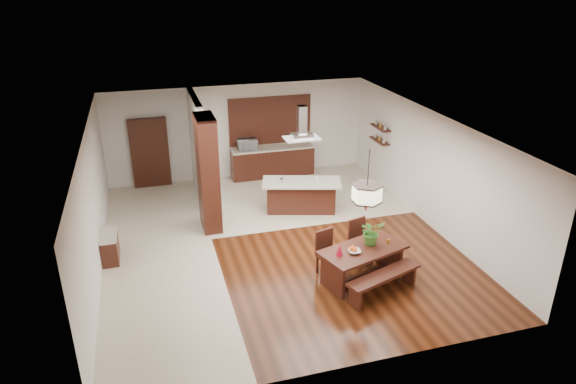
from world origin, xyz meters
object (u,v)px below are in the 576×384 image
object	(u,v)px
dining_chair_left	(329,254)
island_cup	(317,178)
kitchen_island	(301,195)
dining_bench	(383,284)
microwave	(247,144)
foliage_plant	(372,232)
pendant_lantern	(368,181)
hallway_console	(110,247)
fruit_bowl	(354,252)
dining_table	(363,257)
dining_chair_right	(361,242)
range_hood	(302,123)

from	to	relation	value
dining_chair_left	island_cup	world-z (taller)	dining_chair_left
kitchen_island	dining_bench	bearing A→B (deg)	-68.20
island_cup	microwave	xyz separation A→B (m)	(-1.31, 2.79, 0.21)
foliage_plant	pendant_lantern	bearing A→B (deg)	-149.55
hallway_console	microwave	xyz separation A→B (m)	(4.02, 4.01, 0.80)
fruit_bowl	kitchen_island	xyz separation A→B (m)	(0.04, 3.74, -0.34)
dining_table	dining_chair_left	distance (m)	0.71
hallway_console	dining_table	distance (m)	5.63
hallway_console	island_cup	bearing A→B (deg)	12.91
foliage_plant	dining_bench	bearing A→B (deg)	-93.14
dining_bench	island_cup	distance (m)	4.24
dining_table	fruit_bowl	size ratio (longest dim) A/B	7.94
dining_chair_left	dining_chair_right	xyz separation A→B (m)	(0.86, 0.27, 0.01)
dining_table	island_cup	bearing A→B (deg)	86.44
hallway_console	island_cup	xyz separation A→B (m)	(5.33, 1.22, 0.59)
dining_chair_right	foliage_plant	distance (m)	0.74
dining_chair_left	dining_chair_right	distance (m)	0.90
dining_table	foliage_plant	distance (m)	0.55
dining_chair_right	island_cup	xyz separation A→B (m)	(-0.04, 2.91, 0.40)
dining_bench	fruit_bowl	xyz separation A→B (m)	(-0.44, 0.50, 0.54)
island_cup	dining_chair_right	bearing A→B (deg)	-89.15
dining_bench	fruit_bowl	size ratio (longest dim) A/B	6.83
dining_bench	dining_chair_right	world-z (taller)	dining_chair_right
foliage_plant	island_cup	world-z (taller)	foliage_plant
hallway_console	kitchen_island	xyz separation A→B (m)	(4.91, 1.28, 0.13)
range_hood	island_cup	xyz separation A→B (m)	(0.42, -0.06, -1.56)
island_cup	microwave	world-z (taller)	microwave
dining_chair_right	pendant_lantern	xyz separation A→B (m)	(-0.27, -0.66, 1.74)
dining_table	dining_chair_left	bearing A→B (deg)	146.67
dining_chair_left	pendant_lantern	size ratio (longest dim) A/B	0.76
dining_chair_right	microwave	bearing A→B (deg)	88.78
fruit_bowl	microwave	world-z (taller)	microwave
dining_chair_right	fruit_bowl	bearing A→B (deg)	-137.88
dining_bench	dining_table	bearing A→B (deg)	107.38
microwave	kitchen_island	bearing A→B (deg)	-73.40
microwave	dining_chair_left	bearing A→B (deg)	-86.62
dining_chair_left	range_hood	bearing A→B (deg)	67.37
dining_bench	foliage_plant	xyz separation A→B (m)	(0.04, 0.76, 0.78)
hallway_console	dining_chair_right	distance (m)	5.63
dining_chair_right	dining_table	bearing A→B (deg)	-126.50
hallway_console	dining_table	world-z (taller)	dining_table
dining_bench	pendant_lantern	bearing A→B (deg)	107.38
pendant_lantern	island_cup	bearing A→B (deg)	86.44
kitchen_island	microwave	world-z (taller)	microwave
hallway_console	fruit_bowl	distance (m)	5.47
pendant_lantern	fruit_bowl	bearing A→B (deg)	-154.19
fruit_bowl	microwave	xyz separation A→B (m)	(-0.84, 6.48, 0.33)
dining_chair_left	range_hood	world-z (taller)	range_hood
dining_table	dining_chair_right	xyz separation A→B (m)	(0.27, 0.66, -0.05)
dining_table	kitchen_island	distance (m)	3.63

